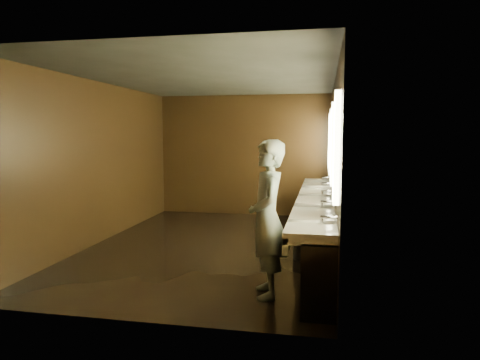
# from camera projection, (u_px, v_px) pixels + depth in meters

# --- Properties ---
(floor) EXTENTS (6.00, 6.00, 0.00)m
(floor) POSITION_uv_depth(u_px,v_px,m) (211.00, 246.00, 7.26)
(floor) COLOR black
(floor) RESTS_ON ground
(ceiling) EXTENTS (4.00, 6.00, 0.02)m
(ceiling) POSITION_uv_depth(u_px,v_px,m) (210.00, 78.00, 6.97)
(ceiling) COLOR #2D2D2B
(ceiling) RESTS_ON wall_back
(wall_back) EXTENTS (4.00, 0.02, 2.80)m
(wall_back) POSITION_uv_depth(u_px,v_px,m) (244.00, 155.00, 10.04)
(wall_back) COLOR black
(wall_back) RESTS_ON floor
(wall_front) EXTENTS (4.00, 0.02, 2.80)m
(wall_front) POSITION_uv_depth(u_px,v_px,m) (132.00, 185.00, 4.19)
(wall_front) COLOR black
(wall_front) RESTS_ON floor
(wall_left) EXTENTS (0.02, 6.00, 2.80)m
(wall_left) POSITION_uv_depth(u_px,v_px,m) (101.00, 162.00, 7.49)
(wall_left) COLOR black
(wall_left) RESTS_ON floor
(wall_right) EXTENTS (0.02, 6.00, 2.80)m
(wall_right) POSITION_uv_depth(u_px,v_px,m) (334.00, 166.00, 6.73)
(wall_right) COLOR black
(wall_right) RESTS_ON floor
(sink_counter) EXTENTS (0.55, 5.40, 1.01)m
(sink_counter) POSITION_uv_depth(u_px,v_px,m) (319.00, 221.00, 6.87)
(sink_counter) COLOR black
(sink_counter) RESTS_ON floor
(mirror_band) EXTENTS (0.06, 5.03, 1.15)m
(mirror_band) POSITION_uv_depth(u_px,v_px,m) (333.00, 143.00, 6.70)
(mirror_band) COLOR #FFF9B7
(mirror_band) RESTS_ON wall_right
(person) EXTENTS (0.59, 0.75, 1.83)m
(person) POSITION_uv_depth(u_px,v_px,m) (267.00, 219.00, 4.95)
(person) COLOR #7DA8BA
(person) RESTS_ON floor
(trash_bin) EXTENTS (0.42, 0.42, 0.50)m
(trash_bin) POSITION_uv_depth(u_px,v_px,m) (304.00, 243.00, 6.48)
(trash_bin) COLOR black
(trash_bin) RESTS_ON floor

